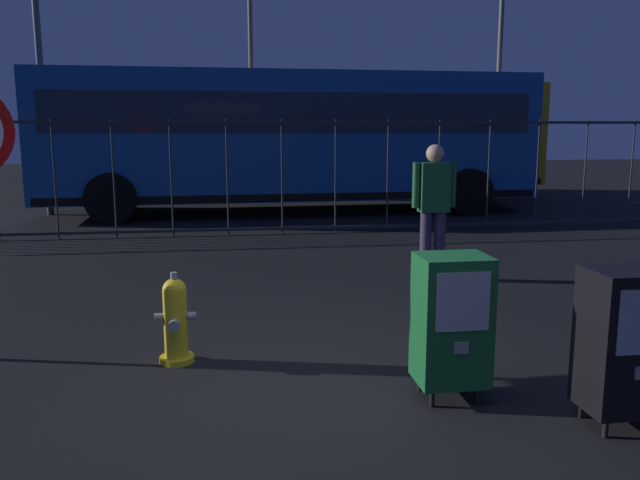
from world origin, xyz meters
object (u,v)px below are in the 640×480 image
(fire_hydrant, at_px, (176,320))
(newspaper_box_primary, at_px, (624,340))
(newspaper_box_secondary, at_px, (451,319))
(bus_near, at_px, (290,134))
(street_light_near_right, at_px, (501,22))
(street_light_near_left, at_px, (251,47))
(bus_far, at_px, (345,132))
(pedestrian, at_px, (434,204))

(fire_hydrant, xyz_separation_m, newspaper_box_primary, (2.86, -1.56, 0.22))
(newspaper_box_secondary, xyz_separation_m, bus_near, (-0.09, 10.15, 1.14))
(bus_near, distance_m, street_light_near_right, 8.03)
(street_light_near_left, bearing_deg, newspaper_box_primary, -84.16)
(bus_near, bearing_deg, newspaper_box_secondary, -91.13)
(bus_far, bearing_deg, newspaper_box_secondary, -89.02)
(bus_near, xyz_separation_m, bus_far, (1.90, 3.72, 0.00))
(fire_hydrant, relative_size, newspaper_box_secondary, 0.73)
(newspaper_box_primary, height_order, pedestrian, pedestrian)
(newspaper_box_secondary, height_order, street_light_near_right, street_light_near_right)
(fire_hydrant, distance_m, pedestrian, 3.89)
(fire_hydrant, distance_m, newspaper_box_primary, 3.27)
(newspaper_box_primary, relative_size, newspaper_box_secondary, 1.00)
(bus_far, bearing_deg, street_light_near_left, 160.24)
(newspaper_box_secondary, xyz_separation_m, street_light_near_right, (6.30, 13.93, 4.20))
(bus_far, bearing_deg, fire_hydrant, -97.84)
(pedestrian, relative_size, bus_far, 0.16)
(bus_near, bearing_deg, street_light_near_left, 95.21)
(bus_far, distance_m, street_light_near_right, 5.43)
(bus_near, relative_size, bus_far, 0.98)
(newspaper_box_primary, height_order, bus_far, bus_far)
(newspaper_box_primary, distance_m, street_light_near_right, 16.03)
(newspaper_box_primary, relative_size, pedestrian, 0.61)
(bus_near, distance_m, street_light_near_left, 5.65)
(newspaper_box_secondary, xyz_separation_m, street_light_near_left, (-0.70, 15.22, 3.56))
(street_light_near_left, height_order, street_light_near_right, street_light_near_right)
(pedestrian, height_order, bus_far, bus_far)
(bus_far, bearing_deg, street_light_near_right, 9.13)
(pedestrian, xyz_separation_m, bus_near, (-1.09, 6.70, 0.76))
(fire_hydrant, xyz_separation_m, bus_near, (1.86, 9.17, 1.36))
(street_light_near_left, bearing_deg, street_light_near_right, -10.47)
(street_light_near_right, bearing_deg, newspaper_box_secondary, -114.32)
(bus_far, bearing_deg, bus_near, -108.66)
(fire_hydrant, relative_size, pedestrian, 0.45)
(newspaper_box_primary, height_order, street_light_near_left, street_light_near_left)
(newspaper_box_primary, xyz_separation_m, bus_far, (0.90, 14.45, 1.14))
(street_light_near_left, bearing_deg, bus_near, -83.14)
(bus_near, distance_m, bus_far, 4.18)
(street_light_near_right, bearing_deg, bus_far, -179.30)
(fire_hydrant, bearing_deg, street_light_near_left, 85.00)
(pedestrian, bearing_deg, newspaper_box_secondary, -106.09)
(fire_hydrant, height_order, bus_near, bus_near)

